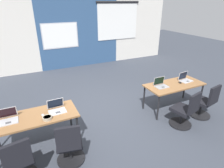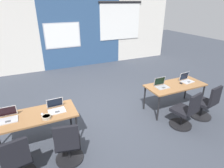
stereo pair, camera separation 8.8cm
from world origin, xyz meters
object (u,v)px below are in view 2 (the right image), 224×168
Objects in this scene: chair_near_right_end at (206,105)px; chair_near_left_end at (17,162)px; laptop_near_left_inner at (56,108)px; mouse_near_right_end at (181,83)px; snack_bowl at (47,117)px; chair_near_left_inner at (68,146)px; desk_near_left at (34,118)px; laptop_near_right_inner at (161,85)px; mouse_near_left_inner at (42,114)px; chair_near_right_inner at (185,113)px; desk_near_right at (175,87)px; laptop_near_left_end at (8,117)px; laptop_near_right_end at (186,80)px.

chair_near_left_end is at bearing -9.01° from chair_near_right_end.
laptop_near_left_inner is 0.37× the size of chair_near_right_end.
snack_bowl is (-3.46, -0.20, 0.02)m from mouse_near_right_end.
snack_bowl is at bearing -50.45° from chair_near_left_inner.
laptop_near_left_inner is 0.37× the size of chair_near_left_inner.
laptop_near_right_inner is (3.07, 0.05, 0.11)m from desk_near_left.
mouse_near_left_inner is at bearing -135.47° from chair_near_left_end.
chair_near_right_inner is at bearing -10.76° from snack_bowl.
snack_bowl is (-3.68, 0.48, 0.38)m from chair_near_right_end.
laptop_near_right_inner is 2.87m from snack_bowl.
mouse_near_right_end is (3.67, -0.01, 0.08)m from desk_near_left.
desk_near_right is at bearing -126.98° from chair_near_right_inner.
chair_near_left_end reaches higher than mouse_near_right_end.
desk_near_right is 0.85m from chair_near_right_end.
chair_near_left_inner is 1.00× the size of chair_near_right_inner.
chair_near_right_end is (0.74, 0.08, 0.00)m from chair_near_right_inner.
chair_near_left_inner is at bearing -167.70° from mouse_near_right_end.
snack_bowl is at bearing -17.19° from chair_near_right_end.
desk_near_left is at bearing -178.69° from laptop_near_right_inner.
laptop_near_right_inner is at bearing -51.52° from chair_near_right_end.
mouse_near_right_end is at bearing -1.05° from laptop_near_left_end.
laptop_near_right_end reaches higher than chair_near_right_inner.
chair_near_right_inner is 8.86× the size of mouse_near_right_end.
laptop_near_left_inner is at bearing -21.28° from chair_near_right_end.
laptop_near_right_end is at bearing -178.89° from chair_near_left_end.
laptop_near_right_inner is at bearing 173.84° from desk_near_right.
desk_near_left is 3.07m from laptop_near_right_inner.
mouse_near_left_inner is (0.15, -0.06, 0.08)m from desk_near_left.
laptop_near_right_inner reaches higher than chair_near_left_end.
laptop_near_left_end reaches higher than mouse_near_left_inner.
snack_bowl is (0.21, -0.21, 0.10)m from desk_near_left.
chair_near_left_inner is at bearing -62.58° from snack_bowl.
mouse_near_left_inner is at bearing -26.45° from chair_near_right_inner.
laptop_near_left_inner is 0.29m from mouse_near_left_inner.
chair_near_left_end is (-0.78, -0.76, -0.39)m from laptop_near_left_inner.
chair_near_left_end is 2.61× the size of laptop_near_right_end.
chair_near_left_end reaches higher than desk_near_left.
mouse_near_left_inner reaches higher than desk_near_right.
desk_near_left is at bearing 134.86° from snack_bowl.
chair_near_right_inner is 3.02m from snack_bowl.
chair_near_right_end is at bearing -9.88° from laptop_near_left_end.
mouse_near_right_end is (4.02, 0.74, 0.36)m from chair_near_left_end.
laptop_near_left_end is 0.36× the size of chair_near_right_end.
chair_near_left_end reaches higher than mouse_near_left_inner.
chair_near_right_inner is at bearing -137.73° from laptop_near_right_end.
desk_near_left is 3.92m from laptop_near_right_end.
laptop_near_right_end is 0.85m from chair_near_right_end.
chair_near_left_end is at bearing -137.59° from laptop_near_left_inner.
mouse_near_right_end reaches higher than desk_near_left.
chair_near_right_end is (3.90, -0.69, -0.28)m from desk_near_left.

